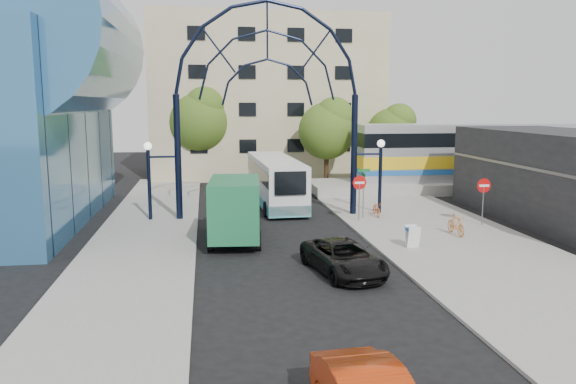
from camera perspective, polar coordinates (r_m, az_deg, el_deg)
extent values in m
plane|color=black|center=(18.91, 2.80, -11.17)|extent=(120.00, 120.00, 0.00)
cube|color=gray|center=(25.13, 19.26, -6.39)|extent=(8.00, 56.00, 0.12)
cube|color=gray|center=(24.47, -15.26, -6.62)|extent=(5.00, 50.00, 0.12)
cylinder|color=black|center=(31.58, -11.12, 3.37)|extent=(0.36, 0.36, 7.00)
cylinder|color=black|center=(32.67, 6.72, 3.66)|extent=(0.36, 0.36, 7.00)
cylinder|color=black|center=(31.88, -13.91, 0.61)|extent=(0.20, 0.20, 4.00)
cylinder|color=black|center=(33.29, 9.33, 1.10)|extent=(0.20, 0.20, 4.00)
sphere|color=white|center=(31.64, -14.06, 4.55)|extent=(0.44, 0.44, 0.44)
sphere|color=white|center=(33.06, 9.43, 4.88)|extent=(0.44, 0.44, 0.44)
cylinder|color=slate|center=(31.00, 7.24, -0.89)|extent=(0.06, 0.06, 2.20)
cylinder|color=red|center=(30.85, 7.28, 0.94)|extent=(0.80, 0.04, 0.80)
cube|color=white|center=(30.82, 7.29, 0.93)|extent=(0.55, 0.02, 0.12)
cylinder|color=slate|center=(31.44, 19.19, -1.18)|extent=(0.06, 0.06, 2.20)
cylinder|color=red|center=(31.29, 19.28, 0.62)|extent=(0.76, 0.04, 0.76)
cube|color=white|center=(31.26, 19.31, 0.61)|extent=(0.55, 0.02, 0.12)
cylinder|color=slate|center=(31.63, 7.66, -0.15)|extent=(0.05, 0.05, 2.80)
cube|color=#146626|center=(31.45, 7.71, 2.19)|extent=(0.70, 0.03, 0.18)
cube|color=#146626|center=(31.48, 7.70, 1.74)|extent=(0.03, 0.70, 0.18)
cube|color=white|center=(25.61, 12.68, -4.52)|extent=(0.55, 0.26, 0.99)
cube|color=white|center=(25.92, 12.40, -4.35)|extent=(0.55, 0.26, 0.99)
cube|color=#1E59A5|center=(25.70, 12.56, -3.72)|extent=(0.55, 0.42, 0.14)
cylinder|color=#316797|center=(33.68, -23.75, 14.22)|extent=(9.00, 16.00, 9.00)
cube|color=black|center=(33.86, 26.83, 1.23)|extent=(6.00, 16.00, 5.00)
cube|color=tan|center=(52.69, -2.44, 9.55)|extent=(20.00, 12.00, 14.00)
cube|color=gray|center=(46.28, 22.21, 0.76)|extent=(32.00, 5.00, 0.80)
cube|color=#B7B7BC|center=(46.01, 22.39, 3.84)|extent=(25.00, 3.00, 4.20)
cube|color=gold|center=(46.06, 22.35, 3.10)|extent=(25.10, 3.05, 0.90)
cube|color=black|center=(45.94, 22.47, 5.08)|extent=(25.05, 3.05, 1.00)
cube|color=#1E59A5|center=(46.13, 22.29, 2.23)|extent=(25.10, 3.05, 0.35)
cylinder|color=#382314|center=(44.74, 3.92, 2.26)|extent=(0.36, 0.36, 2.52)
sphere|color=#355516|center=(44.48, 3.96, 6.20)|extent=(4.48, 4.48, 4.48)
sphere|color=#355516|center=(44.26, 4.70, 7.63)|extent=(3.08, 3.08, 3.08)
cylinder|color=#382314|center=(47.68, -8.97, 2.81)|extent=(0.36, 0.36, 2.88)
sphere|color=#355516|center=(47.43, -9.07, 7.04)|extent=(5.12, 5.12, 5.12)
sphere|color=#355516|center=(47.10, -8.50, 8.59)|extent=(3.52, 3.52, 3.52)
cylinder|color=#382314|center=(48.27, 10.39, 2.52)|extent=(0.36, 0.36, 2.34)
sphere|color=#355516|center=(48.03, 10.49, 5.91)|extent=(4.16, 4.16, 4.16)
sphere|color=#355516|center=(47.87, 11.21, 7.13)|extent=(2.86, 2.86, 2.86)
cube|color=silver|center=(36.34, -1.29, 1.30)|extent=(2.71, 10.81, 2.71)
cube|color=#54B5BB|center=(36.50, -1.28, -0.44)|extent=(2.73, 10.81, 0.65)
cube|color=black|center=(36.26, -1.29, 2.18)|extent=(2.75, 10.60, 0.84)
cube|color=black|center=(30.95, 0.25, 0.91)|extent=(1.77, 0.18, 1.31)
cube|color=black|center=(41.58, -2.42, 2.08)|extent=(2.24, 0.24, 1.50)
cylinder|color=black|center=(39.62, -3.69, 0.20)|extent=(0.29, 0.90, 0.90)
cylinder|color=black|center=(39.95, -0.37, 0.29)|extent=(0.29, 0.90, 0.90)
cylinder|color=black|center=(32.48, -2.23, -1.75)|extent=(0.29, 0.90, 0.90)
cylinder|color=black|center=(32.87, 1.79, -1.62)|extent=(0.29, 0.90, 0.90)
cube|color=black|center=(28.83, -5.24, -2.01)|extent=(2.31, 2.40, 2.04)
cube|color=black|center=(29.85, -5.19, -0.81)|extent=(1.86, 0.25, 0.93)
cube|color=#1B673E|center=(25.96, -5.43, -1.58)|extent=(2.58, 4.44, 2.60)
cylinder|color=black|center=(28.72, -7.37, -3.26)|extent=(0.32, 0.91, 0.89)
cylinder|color=black|center=(28.66, -3.10, -3.22)|extent=(0.32, 0.91, 0.89)
cylinder|color=black|center=(25.21, -7.90, -5.01)|extent=(0.32, 0.91, 0.89)
cylinder|color=black|center=(25.13, -3.03, -4.98)|extent=(0.32, 0.91, 0.89)
imported|color=black|center=(21.86, 5.66, -6.64)|extent=(2.96, 4.92, 1.28)
imported|color=#CF5B29|center=(32.55, 8.99, -1.68)|extent=(0.67, 1.61, 0.83)
imported|color=orange|center=(28.74, 16.69, -3.19)|extent=(0.56, 1.71, 1.02)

